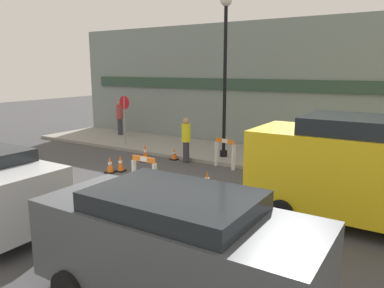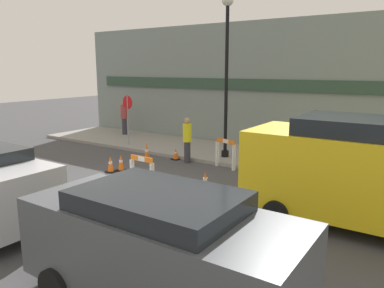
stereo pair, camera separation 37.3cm
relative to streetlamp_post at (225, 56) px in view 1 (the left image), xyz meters
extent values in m
plane|color=#424244|center=(-0.98, -5.42, -3.94)|extent=(60.00, 60.00, 0.00)
cube|color=gray|center=(-0.98, 0.86, -3.88)|extent=(18.00, 3.55, 0.13)
cube|color=gray|center=(-0.98, 2.71, -1.19)|extent=(18.00, 0.12, 5.50)
cube|color=#2D4738|center=(-0.98, 2.60, -1.14)|extent=(16.20, 0.10, 0.50)
cylinder|color=black|center=(0.00, 0.00, -3.69)|extent=(0.29, 0.29, 0.24)
cylinder|color=black|center=(0.00, 0.00, -1.01)|extent=(0.13, 0.13, 5.61)
sphere|color=silver|center=(0.00, 0.00, 1.97)|extent=(0.44, 0.44, 0.44)
cylinder|color=gray|center=(-4.80, -0.30, -2.73)|extent=(0.06, 0.06, 2.16)
cylinder|color=red|center=(-4.80, -0.30, -1.92)|extent=(0.60, 0.07, 0.60)
cube|color=white|center=(0.99, -1.18, -3.49)|extent=(0.09, 0.14, 0.91)
cube|color=white|center=(0.21, -0.96, -3.49)|extent=(0.09, 0.14, 0.91)
cube|color=orange|center=(0.60, -1.07, -2.96)|extent=(0.85, 0.26, 0.15)
cube|color=white|center=(0.60, -1.07, -2.96)|extent=(0.26, 0.10, 0.14)
cube|color=white|center=(-0.39, -4.80, -3.47)|extent=(0.06, 0.13, 0.94)
cube|color=white|center=(0.37, -4.82, -3.47)|extent=(0.06, 0.13, 0.94)
cube|color=orange|center=(-0.01, -4.81, -2.93)|extent=(0.83, 0.05, 0.15)
cube|color=white|center=(-0.01, -4.81, -2.93)|extent=(0.25, 0.04, 0.14)
cube|color=black|center=(-2.38, -1.87, -3.92)|extent=(0.30, 0.30, 0.04)
cone|color=orange|center=(-2.38, -1.87, -3.55)|extent=(0.23, 0.22, 0.70)
cylinder|color=white|center=(-2.38, -1.87, -3.52)|extent=(0.13, 0.13, 0.10)
cube|color=black|center=(-1.63, -1.02, -3.92)|extent=(0.30, 0.30, 0.04)
cone|color=orange|center=(-1.63, -1.02, -3.68)|extent=(0.23, 0.22, 0.44)
cylinder|color=white|center=(-1.63, -1.02, -3.66)|extent=(0.13, 0.13, 0.06)
cube|color=black|center=(1.34, -3.60, -3.92)|extent=(0.30, 0.30, 0.04)
cone|color=orange|center=(1.34, -3.60, -3.62)|extent=(0.22, 0.23, 0.56)
cylinder|color=white|center=(1.34, -3.60, -3.59)|extent=(0.13, 0.13, 0.08)
cube|color=black|center=(-2.42, -3.72, -3.92)|extent=(0.30, 0.30, 0.04)
cone|color=orange|center=(-2.42, -3.72, -3.64)|extent=(0.23, 0.23, 0.53)
cylinder|color=white|center=(-2.42, -3.72, -3.61)|extent=(0.13, 0.13, 0.07)
cube|color=black|center=(-2.24, -3.39, -3.92)|extent=(0.30, 0.30, 0.04)
cone|color=orange|center=(-2.24, -3.39, -3.63)|extent=(0.23, 0.22, 0.54)
cylinder|color=white|center=(-2.24, -3.39, -3.60)|extent=(0.13, 0.13, 0.08)
cylinder|color=#33333D|center=(-0.98, -1.17, -3.54)|extent=(0.33, 0.33, 0.81)
cylinder|color=yellow|center=(-0.98, -1.17, -2.80)|extent=(0.45, 0.45, 0.67)
sphere|color=tan|center=(-0.98, -1.17, -2.35)|extent=(0.31, 0.31, 0.23)
cylinder|color=#33333D|center=(-6.78, 1.49, -3.40)|extent=(0.30, 0.30, 0.83)
cylinder|color=#A33D3D|center=(-6.78, 1.49, -2.64)|extent=(0.41, 0.41, 0.69)
sphere|color=tan|center=(-6.78, 1.49, -2.19)|extent=(0.24, 0.24, 0.20)
cylinder|color=black|center=(-0.38, -7.66, -3.64)|extent=(0.60, 0.18, 0.60)
cube|color=#4C5156|center=(3.65, -8.57, -3.02)|extent=(4.26, 1.70, 1.24)
cube|color=#1E2328|center=(3.65, -8.57, -2.40)|extent=(2.34, 1.56, 0.55)
cylinder|color=black|center=(4.97, -7.72, -3.64)|extent=(0.60, 0.18, 0.60)
cylinder|color=black|center=(2.33, -7.72, -3.64)|extent=(0.60, 0.18, 0.60)
cube|color=yellow|center=(5.55, -3.79, -2.75)|extent=(5.07, 2.05, 1.79)
cube|color=#1E2328|center=(5.55, -3.79, -1.86)|extent=(2.79, 1.89, 0.75)
cylinder|color=black|center=(3.97, -2.77, -3.64)|extent=(0.60, 0.18, 0.60)
cylinder|color=black|center=(3.97, -4.82, -3.64)|extent=(0.60, 0.18, 0.60)
camera|label=1|loc=(6.53, -12.66, -0.44)|focal=35.00mm
camera|label=2|loc=(6.85, -12.46, -0.44)|focal=35.00mm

